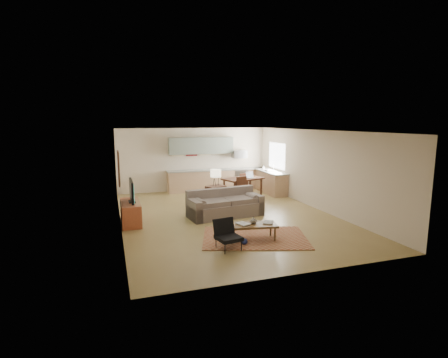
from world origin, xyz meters
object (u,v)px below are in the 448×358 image
object	(u,v)px
coffee_table	(250,232)
dining_table	(243,188)
armchair	(229,235)
console_table	(216,196)
sofa	(225,203)
tv_credenza	(131,213)

from	to	relation	value
coffee_table	dining_table	distance (m)	5.00
armchair	console_table	world-z (taller)	console_table
coffee_table	armchair	size ratio (longest dim) A/B	1.97
sofa	dining_table	size ratio (longest dim) A/B	1.58
coffee_table	tv_credenza	xyz separation A→B (m)	(-2.78, 2.46, 0.11)
coffee_table	armchair	world-z (taller)	armchair
console_table	dining_table	size ratio (longest dim) A/B	0.49
sofa	dining_table	world-z (taller)	sofa
coffee_table	dining_table	bearing A→B (deg)	81.03
coffee_table	console_table	xyz separation A→B (m)	(0.20, 3.59, 0.17)
tv_credenza	console_table	xyz separation A→B (m)	(2.97, 1.13, 0.05)
dining_table	console_table	bearing A→B (deg)	-160.61
sofa	console_table	size ratio (longest dim) A/B	3.25
sofa	armchair	size ratio (longest dim) A/B	3.47
console_table	dining_table	bearing A→B (deg)	13.84
tv_credenza	dining_table	world-z (taller)	dining_table
armchair	console_table	distance (m)	4.16
sofa	console_table	xyz separation A→B (m)	(0.07, 1.27, -0.05)
armchair	dining_table	size ratio (longest dim) A/B	0.45
sofa	tv_credenza	world-z (taller)	sofa
sofa	armchair	bearing A→B (deg)	-114.24
coffee_table	console_table	distance (m)	3.60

